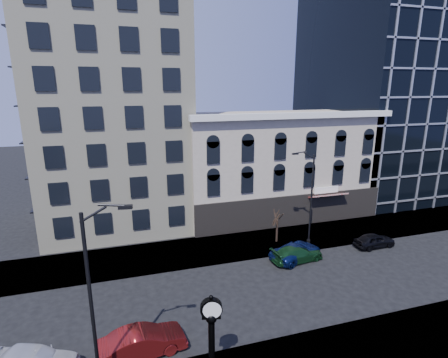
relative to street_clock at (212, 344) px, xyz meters
name	(u,v)px	position (x,y,z in m)	size (l,w,h in m)	color
ground	(214,301)	(2.00, 6.97, -2.43)	(160.00, 160.00, 0.00)	black
sidewalk_far	(191,252)	(2.00, 14.97, -2.37)	(160.00, 6.00, 0.12)	gray
cream_tower	(107,44)	(-4.12, 25.86, 16.89)	(15.90, 15.40, 42.50)	beige
victorian_row	(275,164)	(14.00, 22.86, 3.56)	(22.60, 11.19, 12.50)	#BFB19D
glass_office	(389,94)	(34.00, 27.88, 11.57)	(20.00, 20.15, 28.00)	black
street_clock	(212,344)	(0.00, 0.00, 0.00)	(1.16, 1.16, 5.11)	black
street_lamp_near	(103,252)	(-4.83, 0.86, 5.40)	(2.63, 0.70, 10.22)	black
street_lamp_far	(306,174)	(12.67, 13.27, 4.80)	(2.44, 0.44, 9.43)	black
bare_tree_far	(278,215)	(10.59, 14.63, 0.43)	(2.13, 2.13, 3.65)	black
car_near_b	(143,342)	(-3.29, 3.13, -1.62)	(1.73, 4.96, 1.63)	maroon
car_far_a	(296,251)	(10.81, 11.08, -1.72)	(2.36, 5.12, 1.42)	#0C194C
car_far_b	(297,254)	(10.70, 10.61, -1.73)	(1.98, 4.87, 1.41)	#143F1E
car_far_c	(374,240)	(19.18, 10.95, -1.74)	(1.63, 4.06, 1.38)	black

